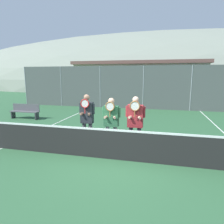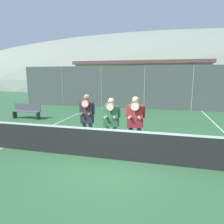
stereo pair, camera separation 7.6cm
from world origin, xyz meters
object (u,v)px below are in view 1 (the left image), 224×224
at_px(player_center_left, 111,120).
at_px(car_far_left, 83,92).
at_px(player_leftmost, 87,117).
at_px(bench_courtside, 25,111).
at_px(player_center_right, 135,121).
at_px(car_center, 191,94).
at_px(car_left_of_center, 135,92).

height_order(player_center_left, car_far_left, player_center_left).
xyz_separation_m(player_leftmost, player_center_left, (0.86, -0.05, -0.04)).
distance_m(player_center_left, bench_courtside, 7.13).
relative_size(player_leftmost, player_center_left, 1.05).
distance_m(player_center_left, player_center_right, 0.79).
bearing_deg(bench_courtside, player_center_right, -28.89).
distance_m(player_center_left, car_far_left, 13.33).
height_order(player_leftmost, player_center_left, player_leftmost).
distance_m(player_leftmost, car_center, 13.45).
relative_size(player_leftmost, car_left_of_center, 0.41).
bearing_deg(car_far_left, car_left_of_center, 5.30).
xyz_separation_m(player_center_right, bench_courtside, (-6.85, 3.78, -0.63)).
relative_size(player_leftmost, car_far_left, 0.43).
relative_size(player_center_right, car_center, 0.44).
bearing_deg(car_far_left, player_leftmost, -67.43).
bearing_deg(player_center_right, player_center_left, 175.13).
xyz_separation_m(player_leftmost, bench_courtside, (-5.20, 3.66, -0.63)).
height_order(player_leftmost, player_center_right, player_leftmost).
relative_size(player_center_right, bench_courtside, 1.07).
xyz_separation_m(player_leftmost, car_far_left, (-4.96, 11.94, -0.22)).
xyz_separation_m(player_leftmost, player_center_right, (1.65, -0.12, 0.00)).
xyz_separation_m(car_center, bench_courtside, (-10.21, -8.82, -0.42)).
bearing_deg(player_leftmost, player_center_right, -4.14).
height_order(car_far_left, bench_courtside, car_far_left).
bearing_deg(player_center_right, player_leftmost, 175.86).
bearing_deg(car_left_of_center, player_center_left, -86.36).
relative_size(player_center_left, bench_courtside, 1.02).
xyz_separation_m(player_center_right, car_far_left, (-6.61, 12.06, -0.22)).
height_order(player_center_right, car_far_left, player_center_right).
relative_size(player_leftmost, car_center, 0.44).
distance_m(car_far_left, bench_courtside, 8.29).
bearing_deg(player_center_left, car_center, 71.67).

